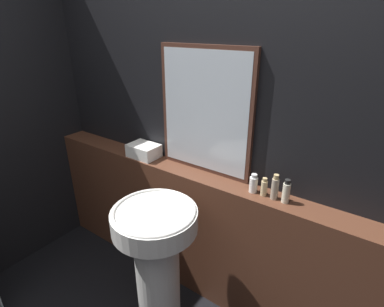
% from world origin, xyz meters
% --- Properties ---
extents(wall_back, '(8.00, 0.06, 2.50)m').
position_xyz_m(wall_back, '(0.00, 1.44, 1.25)').
color(wall_back, black).
rests_on(wall_back, ground_plane).
extents(vanity_counter, '(2.81, 0.19, 0.96)m').
position_xyz_m(vanity_counter, '(0.00, 1.32, 0.48)').
color(vanity_counter, '#512D1E').
rests_on(vanity_counter, ground_plane).
extents(pedestal_sink, '(0.48, 0.48, 0.94)m').
position_xyz_m(pedestal_sink, '(-0.03, 0.86, 0.58)').
color(pedestal_sink, white).
rests_on(pedestal_sink, ground_plane).
extents(mirror, '(0.66, 0.03, 0.80)m').
position_xyz_m(mirror, '(-0.05, 1.39, 1.36)').
color(mirror, '#47281E').
rests_on(mirror, vanity_counter).
extents(towel_stack, '(0.22, 0.16, 0.10)m').
position_xyz_m(towel_stack, '(-0.53, 1.32, 1.00)').
color(towel_stack, white).
rests_on(towel_stack, vanity_counter).
extents(shampoo_bottle, '(0.05, 0.05, 0.12)m').
position_xyz_m(shampoo_bottle, '(0.35, 1.32, 1.01)').
color(shampoo_bottle, white).
rests_on(shampoo_bottle, vanity_counter).
extents(conditioner_bottle, '(0.04, 0.04, 0.11)m').
position_xyz_m(conditioner_bottle, '(0.41, 1.32, 1.01)').
color(conditioner_bottle, '#C6B284').
rests_on(conditioner_bottle, vanity_counter).
extents(lotion_bottle, '(0.04, 0.04, 0.15)m').
position_xyz_m(lotion_bottle, '(0.48, 1.32, 1.03)').
color(lotion_bottle, gray).
rests_on(lotion_bottle, vanity_counter).
extents(body_wash_bottle, '(0.04, 0.04, 0.14)m').
position_xyz_m(body_wash_bottle, '(0.54, 1.32, 1.02)').
color(body_wash_bottle, beige).
rests_on(body_wash_bottle, vanity_counter).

